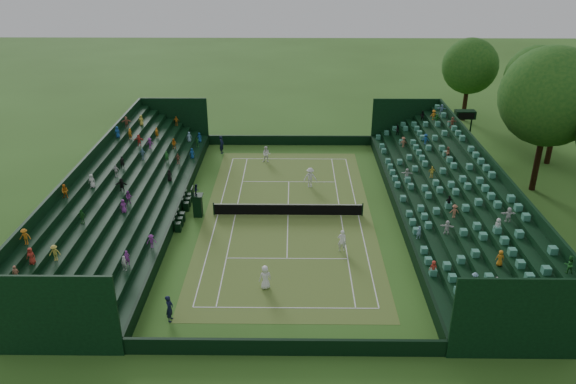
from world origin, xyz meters
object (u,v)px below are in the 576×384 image
object	(u,v)px
player_far_west	(266,154)
player_far_east	(310,177)
player_near_east	(342,241)
player_near_west	(265,277)
umpire_chair	(197,203)
tennis_net	(288,209)

from	to	relation	value
player_far_west	player_far_east	distance (m)	6.98
player_near_east	player_far_west	bearing A→B (deg)	-69.39
player_near_west	player_far_east	size ratio (longest dim) A/B	0.90
umpire_chair	player_near_east	xyz separation A→B (m)	(10.76, -5.15, -0.33)
tennis_net	umpire_chair	xyz separation A→B (m)	(-6.99, -0.18, 0.62)
tennis_net	player_far_west	xyz separation A→B (m)	(-2.18, 11.07, 0.27)
player_near_east	player_far_east	bearing A→B (deg)	-79.13
player_far_east	player_near_east	bearing A→B (deg)	-87.75
player_near_west	player_far_east	xyz separation A→B (m)	(3.14, 15.24, 0.09)
player_near_east	player_far_east	xyz separation A→B (m)	(-1.93, 10.70, 0.07)
tennis_net	player_near_west	distance (m)	9.97
umpire_chair	player_far_east	size ratio (longest dim) A/B	1.52
umpire_chair	player_far_west	size ratio (longest dim) A/B	1.68
tennis_net	player_far_west	distance (m)	11.28
tennis_net	umpire_chair	world-z (taller)	umpire_chair
umpire_chair	player_near_west	size ratio (longest dim) A/B	1.68
umpire_chair	player_near_west	bearing A→B (deg)	-59.57
player_far_east	player_far_west	bearing A→B (deg)	117.29
player_near_west	player_near_east	world-z (taller)	player_near_east
tennis_net	player_far_east	world-z (taller)	player_far_east
umpire_chair	player_near_west	distance (m)	11.25
umpire_chair	player_far_west	world-z (taller)	umpire_chair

